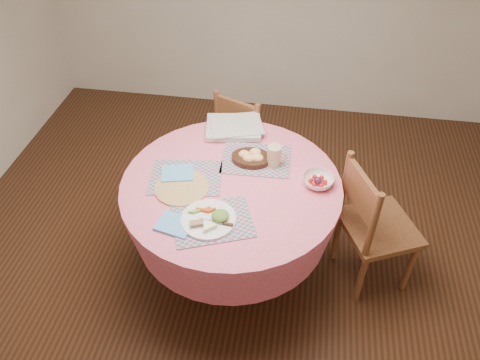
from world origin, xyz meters
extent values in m
plane|color=#331C0F|center=(0.00, 0.00, 0.00)|extent=(4.00, 4.00, 0.00)
cylinder|color=pink|center=(0.00, 0.00, 0.73)|extent=(1.24, 1.24, 0.04)
cone|color=pink|center=(0.00, 0.00, 0.56)|extent=(1.24, 1.24, 0.30)
cylinder|color=black|center=(0.00, 0.00, 0.22)|extent=(0.14, 0.14, 0.44)
cylinder|color=black|center=(0.00, 0.00, 0.03)|extent=(0.56, 0.56, 0.06)
cube|color=brown|center=(0.87, 0.10, 0.43)|extent=(0.54, 0.55, 0.04)
cylinder|color=brown|center=(1.09, 0.01, 0.22)|extent=(0.05, 0.05, 0.43)
cylinder|color=brown|center=(0.95, 0.32, 0.22)|extent=(0.05, 0.05, 0.43)
cylinder|color=brown|center=(0.80, -0.13, 0.22)|extent=(0.05, 0.05, 0.43)
cylinder|color=brown|center=(0.65, 0.19, 0.22)|extent=(0.05, 0.05, 0.43)
cylinder|color=brown|center=(0.78, -0.14, 0.67)|extent=(0.05, 0.05, 0.48)
cylinder|color=brown|center=(0.64, 0.18, 0.67)|extent=(0.05, 0.05, 0.48)
cube|color=brown|center=(0.71, 0.02, 0.77)|extent=(0.17, 0.33, 0.23)
cube|color=brown|center=(-0.02, 0.88, 0.40)|extent=(0.51, 0.50, 0.04)
cylinder|color=brown|center=(0.18, 0.96, 0.20)|extent=(0.05, 0.05, 0.40)
cylinder|color=brown|center=(-0.12, 1.08, 0.20)|extent=(0.05, 0.05, 0.40)
cylinder|color=brown|center=(0.07, 0.68, 0.20)|extent=(0.05, 0.05, 0.40)
cylinder|color=brown|center=(-0.23, 0.80, 0.20)|extent=(0.05, 0.05, 0.40)
cylinder|color=brown|center=(0.06, 0.66, 0.63)|extent=(0.05, 0.05, 0.45)
cylinder|color=brown|center=(-0.24, 0.78, 0.63)|extent=(0.05, 0.05, 0.45)
cube|color=brown|center=(-0.09, 0.72, 0.72)|extent=(0.31, 0.15, 0.21)
cube|color=#167F6A|center=(-0.04, -0.30, 0.75)|extent=(0.48, 0.42, 0.01)
cube|color=#167F6A|center=(-0.26, 0.00, 0.75)|extent=(0.44, 0.35, 0.01)
cube|color=#167F6A|center=(0.11, 0.22, 0.75)|extent=(0.41, 0.31, 0.01)
cylinder|color=#9C6643|center=(-0.26, -0.09, 0.76)|extent=(0.30, 0.30, 0.01)
cube|color=#5BA4EC|center=(-0.22, -0.36, 0.76)|extent=(0.21, 0.18, 0.01)
cube|color=#5BA4EC|center=(-0.31, 0.02, 0.76)|extent=(0.21, 0.18, 0.01)
cylinder|color=white|center=(-0.06, -0.30, 0.76)|extent=(0.28, 0.28, 0.01)
ellipsoid|color=#26521C|center=(0.00, -0.31, 0.79)|extent=(0.12, 0.12, 0.04)
cylinder|color=#FFECCC|center=(-0.07, -0.37, 0.78)|extent=(0.13, 0.13, 0.02)
cube|color=brown|center=(-0.13, -0.34, 0.78)|extent=(0.07, 0.06, 0.02)
cube|color=silver|center=(-0.04, -0.33, 0.77)|extent=(0.15, 0.02, 0.00)
cylinder|color=black|center=(0.08, 0.20, 0.77)|extent=(0.23, 0.23, 0.03)
ellipsoid|color=#F6D87D|center=(0.04, 0.20, 0.81)|extent=(0.07, 0.06, 0.05)
ellipsoid|color=#F6D87D|center=(0.10, 0.23, 0.81)|extent=(0.07, 0.06, 0.05)
ellipsoid|color=#F6D87D|center=(0.12, 0.18, 0.81)|extent=(0.07, 0.06, 0.05)
ellipsoid|color=#F6D87D|center=(0.07, 0.17, 0.81)|extent=(0.07, 0.06, 0.05)
cylinder|color=tan|center=(0.22, 0.19, 0.82)|extent=(0.08, 0.08, 0.13)
torus|color=tan|center=(0.26, 0.19, 0.82)|extent=(0.07, 0.01, 0.07)
imported|color=white|center=(0.48, 0.06, 0.78)|extent=(0.23, 0.23, 0.05)
sphere|color=red|center=(0.52, 0.06, 0.77)|extent=(0.03, 0.03, 0.03)
sphere|color=red|center=(0.50, 0.10, 0.77)|extent=(0.03, 0.03, 0.03)
sphere|color=red|center=(0.46, 0.10, 0.77)|extent=(0.03, 0.03, 0.03)
sphere|color=red|center=(0.44, 0.06, 0.77)|extent=(0.03, 0.03, 0.03)
sphere|color=red|center=(0.46, 0.03, 0.77)|extent=(0.03, 0.03, 0.03)
sphere|color=red|center=(0.50, 0.03, 0.77)|extent=(0.03, 0.03, 0.03)
sphere|color=#48142C|center=(0.48, 0.06, 0.78)|extent=(0.05, 0.05, 0.05)
cube|color=silver|center=(-0.07, 0.49, 0.77)|extent=(0.38, 0.32, 0.03)
cube|color=silver|center=(-0.05, 0.49, 0.80)|extent=(0.38, 0.34, 0.01)
camera|label=1|loc=(0.35, -1.90, 2.50)|focal=35.00mm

